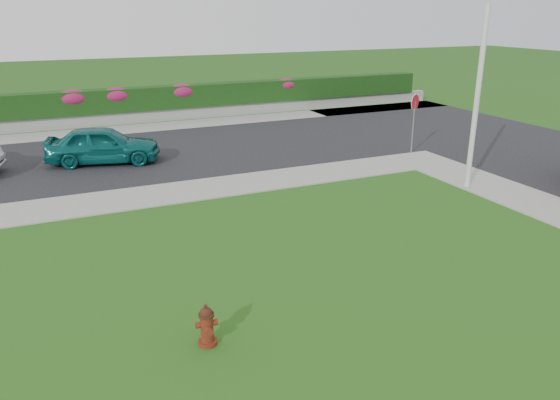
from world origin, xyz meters
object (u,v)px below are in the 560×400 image
utility_pole (477,100)px  stop_sign (414,110)px  fire_hydrant (207,326)px  sedan_teal (103,145)px

utility_pole → stop_sign: 4.38m
fire_hydrant → stop_sign: 14.26m
stop_sign → fire_hydrant: bearing=-143.3°
fire_hydrant → stop_sign: stop_sign is taller
sedan_teal → stop_sign: (11.00, -3.38, 0.99)m
sedan_teal → utility_pole: (10.01, -7.52, 2.01)m
sedan_teal → utility_pole: 12.68m
fire_hydrant → stop_sign: bearing=45.6°
fire_hydrant → sedan_teal: size_ratio=0.19×
fire_hydrant → utility_pole: bearing=32.2°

